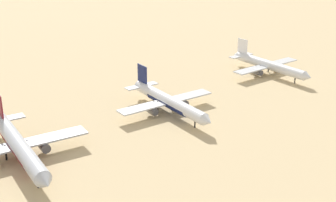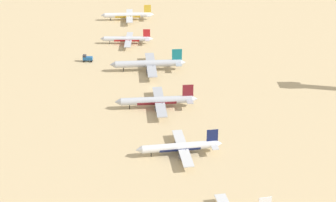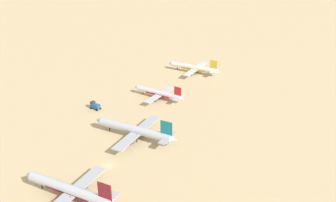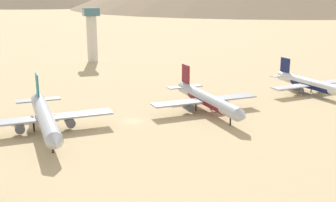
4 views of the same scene
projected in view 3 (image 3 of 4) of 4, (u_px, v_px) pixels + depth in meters
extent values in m
plane|color=tan|center=(108.00, 165.00, 138.81)|extent=(1800.00, 1800.00, 0.00)
cylinder|color=silver|center=(194.00, 68.00, 229.38)|extent=(30.29, 3.88, 3.19)
cone|color=silver|center=(171.00, 64.00, 236.39)|extent=(2.76, 3.19, 3.13)
cone|color=silver|center=(218.00, 72.00, 222.44)|extent=(2.42, 2.92, 2.87)
cube|color=gold|center=(214.00, 65.00, 222.17)|extent=(4.62, 0.40, 5.88)
cube|color=silver|center=(214.00, 71.00, 223.38)|extent=(2.92, 10.13, 0.30)
cube|color=silver|center=(196.00, 69.00, 229.08)|extent=(4.85, 28.63, 0.38)
cylinder|color=#4C4C54|center=(191.00, 73.00, 225.81)|extent=(3.57, 2.01, 1.93)
cylinder|color=#4C4C54|center=(198.00, 68.00, 233.89)|extent=(3.57, 2.01, 1.93)
cylinder|color=black|center=(177.00, 68.00, 235.08)|extent=(0.37, 0.37, 3.21)
cylinder|color=black|center=(195.00, 72.00, 227.54)|extent=(0.37, 0.37, 3.21)
cylinder|color=black|center=(198.00, 70.00, 231.04)|extent=(0.37, 0.37, 3.21)
cylinder|color=gold|center=(194.00, 68.00, 229.48)|extent=(16.69, 3.58, 3.20)
cylinder|color=silver|center=(158.00, 93.00, 193.91)|extent=(27.03, 4.04, 2.84)
cone|color=silver|center=(136.00, 87.00, 200.94)|extent=(2.52, 2.89, 2.79)
cone|color=silver|center=(182.00, 99.00, 186.95)|extent=(2.21, 2.65, 2.56)
cube|color=red|center=(178.00, 92.00, 186.85)|extent=(4.12, 0.45, 5.24)
cube|color=#B6BBC5|center=(178.00, 97.00, 187.91)|extent=(2.79, 9.08, 0.27)
cube|color=#B6BBC5|center=(160.00, 94.00, 193.58)|extent=(4.87, 25.58, 0.34)
cylinder|color=#4C4C54|center=(155.00, 99.00, 190.83)|extent=(3.22, 1.86, 1.72)
cylinder|color=#4C4C54|center=(164.00, 93.00, 197.76)|extent=(3.22, 1.86, 1.72)
cylinder|color=black|center=(143.00, 92.00, 199.53)|extent=(0.33, 0.33, 2.86)
cylinder|color=black|center=(159.00, 98.00, 192.23)|extent=(0.33, 0.33, 2.86)
cylinder|color=black|center=(163.00, 95.00, 195.23)|extent=(0.33, 0.33, 2.86)
cylinder|color=red|center=(158.00, 93.00, 194.00)|extent=(14.92, 3.51, 2.85)
cylinder|color=#B2B7C1|center=(135.00, 130.00, 155.72)|extent=(34.75, 5.17, 3.66)
cone|color=#B2B7C1|center=(99.00, 121.00, 163.44)|extent=(3.23, 3.71, 3.58)
cone|color=#B2B7C1|center=(174.00, 140.00, 148.09)|extent=(2.83, 3.40, 3.29)
cube|color=#14727F|center=(166.00, 129.00, 147.71)|extent=(5.30, 0.57, 6.73)
cube|color=#A4A8B2|center=(168.00, 138.00, 149.11)|extent=(3.58, 11.67, 0.35)
cube|color=#A4A8B2|center=(138.00, 132.00, 155.40)|extent=(6.24, 32.88, 0.43)
cylinder|color=#4C4C54|center=(129.00, 140.00, 151.59)|extent=(4.13, 2.39, 2.21)
cylinder|color=#4C4C54|center=(143.00, 128.00, 160.95)|extent=(4.13, 2.39, 2.21)
cylinder|color=black|center=(110.00, 128.00, 162.03)|extent=(0.42, 0.42, 3.67)
cylinder|color=black|center=(137.00, 138.00, 153.63)|extent=(0.42, 0.42, 3.67)
cylinder|color=black|center=(143.00, 133.00, 157.69)|extent=(0.42, 0.42, 3.67)
cylinder|color=#B2B7C1|center=(69.00, 189.00, 119.79)|extent=(32.98, 5.23, 3.47)
cone|color=#B2B7C1|center=(29.00, 175.00, 126.96)|extent=(3.10, 3.55, 3.40)
cube|color=maroon|center=(105.00, 192.00, 112.31)|extent=(5.03, 0.59, 6.39)
cube|color=#A4A8B2|center=(107.00, 202.00, 113.65)|extent=(3.50, 11.09, 0.33)
cube|color=#A4A8B2|center=(73.00, 192.00, 119.50)|extent=(6.23, 31.21, 0.41)
cylinder|color=#4C4C54|center=(82.00, 185.00, 124.78)|extent=(3.94, 2.30, 2.10)
cylinder|color=black|center=(42.00, 184.00, 125.67)|extent=(0.40, 0.40, 3.48)
cylinder|color=black|center=(71.00, 201.00, 117.82)|extent=(0.40, 0.40, 3.48)
cylinder|color=black|center=(80.00, 192.00, 121.69)|extent=(0.40, 0.40, 3.48)
cylinder|color=maroon|center=(69.00, 190.00, 119.90)|extent=(18.22, 4.44, 3.47)
cube|color=#1E5999|center=(95.00, 106.00, 182.34)|extent=(5.37, 2.71, 1.70)
cube|color=#333338|center=(93.00, 102.00, 182.62)|extent=(1.96, 2.21, 1.10)
cylinder|color=black|center=(91.00, 108.00, 183.07)|extent=(1.12, 0.44, 1.10)
cylinder|color=black|center=(94.00, 106.00, 184.80)|extent=(1.12, 0.44, 1.10)
cylinder|color=black|center=(97.00, 110.00, 181.06)|extent=(1.12, 0.44, 1.10)
cylinder|color=black|center=(100.00, 108.00, 182.80)|extent=(1.12, 0.44, 1.10)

